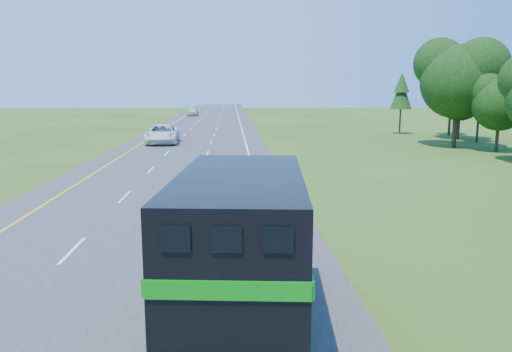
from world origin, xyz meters
name	(u,v)px	position (x,y,z in m)	size (l,w,h in m)	color
road	(190,149)	(0.00, 50.00, 0.02)	(15.00, 260.00, 0.04)	#38383A
lane_markings	(190,149)	(0.00, 50.00, 0.04)	(11.15, 260.00, 0.01)	yellow
horse_truck	(242,244)	(4.19, 13.94, 2.13)	(3.47, 9.02, 3.91)	black
white_suv	(162,134)	(-3.28, 55.36, 1.01)	(3.23, 7.01, 1.95)	white
far_car	(193,112)	(-3.99, 107.70, 0.89)	(2.00, 4.98, 1.70)	silver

